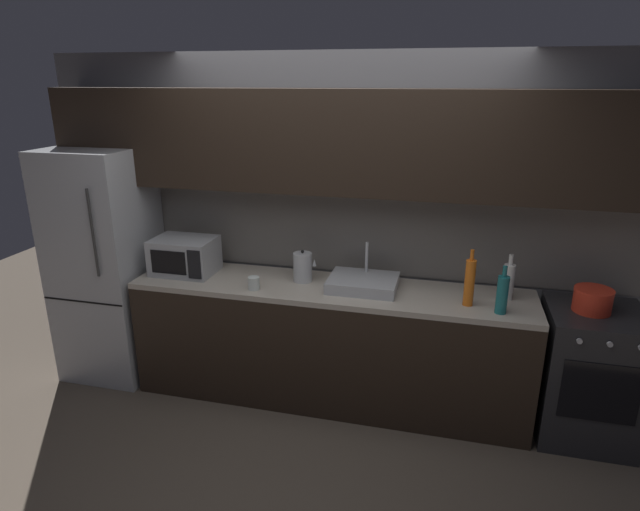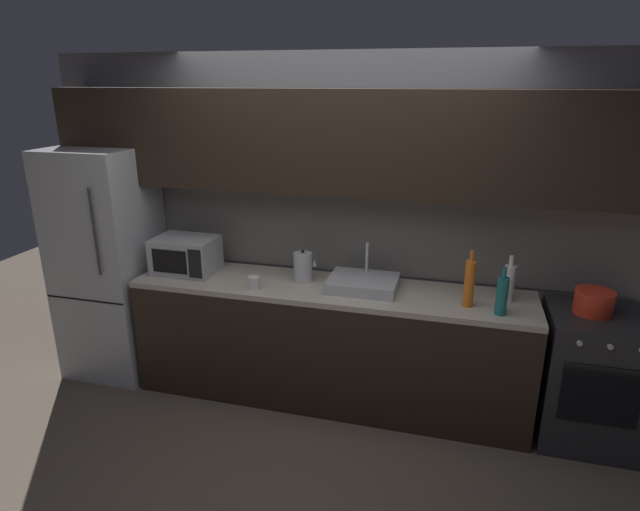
% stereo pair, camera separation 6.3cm
% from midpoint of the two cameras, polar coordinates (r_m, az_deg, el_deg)
% --- Properties ---
extents(ground_plane, '(10.00, 10.00, 0.00)m').
position_cam_midpoint_polar(ground_plane, '(3.51, -2.50, -22.63)').
color(ground_plane, '#4C4238').
extents(back_wall, '(4.60, 0.44, 2.50)m').
position_cam_midpoint_polar(back_wall, '(3.88, 2.56, 7.16)').
color(back_wall, slate).
rests_on(back_wall, ground).
extents(counter_run, '(2.86, 0.60, 0.90)m').
position_cam_midpoint_polar(counter_run, '(3.98, 1.37, -9.40)').
color(counter_run, black).
rests_on(counter_run, ground).
extents(refrigerator, '(0.68, 0.69, 1.83)m').
position_cam_midpoint_polar(refrigerator, '(4.54, -21.38, -0.76)').
color(refrigerator, '#ADAFB5').
rests_on(refrigerator, ground).
extents(oven_range, '(0.60, 0.62, 0.90)m').
position_cam_midpoint_polar(oven_range, '(4.00, 27.37, -11.49)').
color(oven_range, '#232326').
rests_on(oven_range, ground).
extents(microwave, '(0.46, 0.35, 0.27)m').
position_cam_midpoint_polar(microwave, '(4.15, -13.82, 0.06)').
color(microwave, '#A8AAAF').
rests_on(microwave, counter_run).
extents(sink_basin, '(0.48, 0.38, 0.30)m').
position_cam_midpoint_polar(sink_basin, '(3.75, 5.12, -2.97)').
color(sink_basin, '#ADAFB5').
rests_on(sink_basin, counter_run).
extents(kettle, '(0.17, 0.14, 0.24)m').
position_cam_midpoint_polar(kettle, '(3.86, -1.37, -1.24)').
color(kettle, '#B7BABF').
rests_on(kettle, counter_run).
extents(wine_bottle_teal, '(0.07, 0.07, 0.31)m').
position_cam_midpoint_polar(wine_bottle_teal, '(3.51, 19.48, -4.06)').
color(wine_bottle_teal, '#19666B').
rests_on(wine_bottle_teal, counter_run).
extents(wine_bottle_white, '(0.08, 0.08, 0.31)m').
position_cam_midpoint_polar(wine_bottle_white, '(3.74, 20.12, -2.73)').
color(wine_bottle_white, silver).
rests_on(wine_bottle_white, counter_run).
extents(wine_bottle_orange, '(0.07, 0.07, 0.38)m').
position_cam_midpoint_polar(wine_bottle_orange, '(3.56, 16.26, -2.86)').
color(wine_bottle_orange, orange).
rests_on(wine_bottle_orange, counter_run).
extents(mug_clear, '(0.08, 0.08, 0.09)m').
position_cam_midpoint_polar(mug_clear, '(3.76, -6.67, -2.93)').
color(mug_clear, silver).
rests_on(mug_clear, counter_run).
extents(cooking_pot, '(0.24, 0.24, 0.15)m').
position_cam_midpoint_polar(cooking_pot, '(3.77, 27.80, -4.45)').
color(cooking_pot, red).
rests_on(cooking_pot, oven_range).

